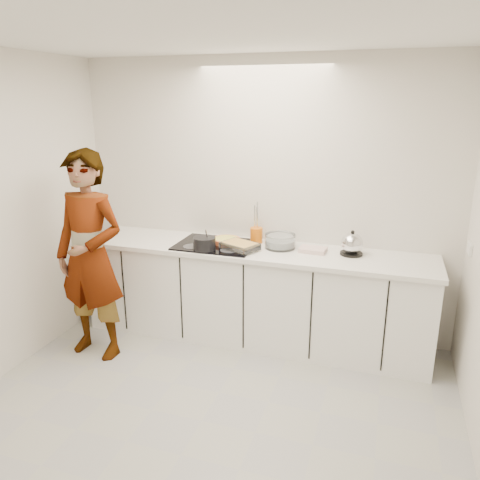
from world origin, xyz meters
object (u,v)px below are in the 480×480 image
(baking_dish, at_px, (240,245))
(utensil_crock, at_px, (256,235))
(cook, at_px, (90,256))
(tart_dish, at_px, (226,240))
(mixing_bowl, at_px, (280,242))
(kettle, at_px, (352,245))
(hob, at_px, (216,245))
(saucepan, at_px, (205,243))

(baking_dish, distance_m, utensil_crock, 0.28)
(baking_dish, height_order, cook, cook)
(cook, bearing_deg, tart_dish, 39.92)
(tart_dish, bearing_deg, mixing_bowl, 4.58)
(baking_dish, xyz_separation_m, kettle, (0.96, 0.18, 0.05))
(hob, relative_size, baking_dish, 1.92)
(tart_dish, distance_m, mixing_bowl, 0.51)
(tart_dish, distance_m, kettle, 1.15)
(kettle, bearing_deg, mixing_bowl, 179.94)
(kettle, bearing_deg, tart_dish, -178.00)
(baking_dish, distance_m, cook, 1.30)
(tart_dish, distance_m, utensil_crock, 0.29)
(saucepan, relative_size, utensil_crock, 1.73)
(tart_dish, relative_size, utensil_crock, 2.25)
(hob, distance_m, kettle, 1.23)
(tart_dish, height_order, baking_dish, baking_dish)
(utensil_crock, relative_size, cook, 0.08)
(mixing_bowl, bearing_deg, saucepan, -155.10)
(mixing_bowl, distance_m, utensil_crock, 0.27)
(saucepan, height_order, mixing_bowl, saucepan)
(tart_dish, bearing_deg, saucepan, -115.10)
(hob, bearing_deg, kettle, 4.98)
(saucepan, bearing_deg, kettle, 12.90)
(hob, distance_m, tart_dish, 0.10)
(hob, height_order, baking_dish, baking_dish)
(tart_dish, xyz_separation_m, utensil_crock, (0.26, 0.13, 0.04))
(utensil_crock, height_order, cook, cook)
(tart_dish, xyz_separation_m, mixing_bowl, (0.51, 0.04, 0.02))
(saucepan, bearing_deg, hob, 77.13)
(mixing_bowl, height_order, utensil_crock, utensil_crock)
(mixing_bowl, relative_size, kettle, 1.46)
(hob, distance_m, baking_dish, 0.27)
(saucepan, distance_m, kettle, 1.29)
(tart_dish, bearing_deg, utensil_crock, 26.43)
(mixing_bowl, relative_size, utensil_crock, 2.45)
(saucepan, relative_size, kettle, 1.03)
(tart_dish, xyz_separation_m, cook, (-0.99, -0.71, -0.03))
(hob, distance_m, mixing_bowl, 0.59)
(hob, xyz_separation_m, mixing_bowl, (0.58, 0.11, 0.05))
(hob, height_order, cook, cook)
(baking_dish, bearing_deg, hob, 163.09)
(saucepan, height_order, cook, cook)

